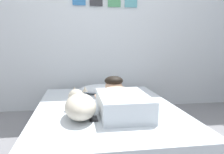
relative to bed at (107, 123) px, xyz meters
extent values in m
cube|color=silver|center=(0.13, 1.16, 1.09)|extent=(4.17, 0.10, 2.50)
cube|color=#4C9966|center=(0.26, 1.10, 1.38)|extent=(0.18, 0.02, 0.18)
cube|color=#59A5B2|center=(0.50, 1.10, 1.38)|extent=(0.18, 0.02, 0.18)
cube|color=#4C4742|center=(0.00, 0.00, -0.11)|extent=(1.40, 1.97, 0.11)
cube|color=silver|center=(0.00, 0.00, 0.06)|extent=(1.36, 1.91, 0.22)
ellipsoid|color=silver|center=(0.01, 0.61, 0.22)|extent=(0.52, 0.32, 0.11)
cube|color=silver|center=(0.11, -0.27, 0.26)|extent=(0.42, 0.64, 0.18)
ellipsoid|color=#D8AD8E|center=(0.11, 0.07, 0.28)|extent=(0.32, 0.20, 0.16)
sphere|color=#D8AD8E|center=(0.11, 0.23, 0.32)|extent=(0.19, 0.19, 0.19)
ellipsoid|color=black|center=(0.11, 0.23, 0.39)|extent=(0.20, 0.20, 0.10)
cylinder|color=#D8AD8E|center=(0.01, 0.21, 0.25)|extent=(0.23, 0.07, 0.14)
cylinder|color=#D8AD8E|center=(0.21, 0.21, 0.25)|extent=(0.23, 0.07, 0.14)
ellipsoid|color=beige|center=(-0.26, -0.31, 0.27)|extent=(0.26, 0.48, 0.20)
sphere|color=beige|center=(-0.30, -0.05, 0.29)|extent=(0.15, 0.15, 0.15)
cone|color=#A79F8E|center=(-0.31, -0.03, 0.36)|extent=(0.05, 0.05, 0.05)
cone|color=#A79F8E|center=(-0.21, -0.03, 0.36)|extent=(0.05, 0.05, 0.05)
cylinder|color=white|center=(0.16, 0.31, 0.21)|extent=(0.09, 0.09, 0.07)
torus|color=white|center=(0.22, 0.31, 0.21)|extent=(0.05, 0.01, 0.05)
cube|color=black|center=(-0.16, -0.36, 0.17)|extent=(0.07, 0.14, 0.01)
camera|label=1|loc=(-0.29, -2.18, 0.79)|focal=36.72mm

